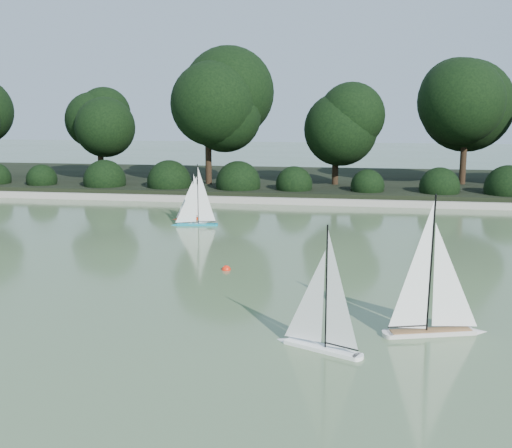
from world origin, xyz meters
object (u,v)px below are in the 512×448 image
object	(u,v)px
sailboat_orange	(190,211)
sailboat_white_b	(439,312)
sailboat_white_a	(316,328)
sailboat_teal	(193,215)
race_buoy	(226,270)

from	to	relation	value
sailboat_orange	sailboat_white_b	bearing A→B (deg)	-55.05
sailboat_white_a	sailboat_teal	size ratio (longest dim) A/B	1.03
sailboat_white_b	sailboat_orange	size ratio (longest dim) A/B	1.50
sailboat_white_b	race_buoy	size ratio (longest dim) A/B	11.92
sailboat_white_b	sailboat_orange	bearing A→B (deg)	124.95
sailboat_white_a	race_buoy	world-z (taller)	sailboat_white_a
sailboat_white_a	sailboat_teal	bearing A→B (deg)	114.92
sailboat_teal	race_buoy	distance (m)	4.25
sailboat_white_a	sailboat_white_b	world-z (taller)	sailboat_white_b
sailboat_orange	race_buoy	distance (m)	5.09
sailboat_orange	sailboat_teal	size ratio (longest dim) A/B	0.81
sailboat_orange	sailboat_teal	world-z (taller)	sailboat_teal
sailboat_orange	sailboat_teal	bearing A→B (deg)	-69.84
sailboat_orange	sailboat_teal	distance (m)	0.84
sailboat_white_a	sailboat_white_b	distance (m)	1.64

